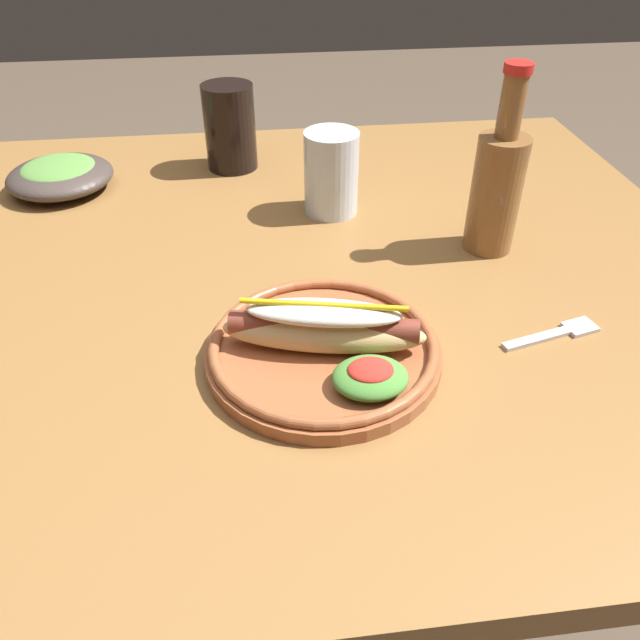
{
  "coord_description": "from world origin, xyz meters",
  "views": [
    {
      "loc": [
        -0.02,
        -0.71,
        1.19
      ],
      "look_at": [
        0.05,
        -0.17,
        0.77
      ],
      "focal_mm": 35.38,
      "sensor_mm": 36.0,
      "label": 1
    }
  ],
  "objects": [
    {
      "name": "ground_plane",
      "position": [
        0.0,
        0.0,
        0.0
      ],
      "size": [
        8.0,
        8.0,
        0.0
      ],
      "primitive_type": "plane",
      "color": "brown"
    },
    {
      "name": "dining_table",
      "position": [
        0.0,
        0.0,
        0.64
      ],
      "size": [
        1.22,
        0.99,
        0.74
      ],
      "color": "olive",
      "rests_on": "ground_plane"
    },
    {
      "name": "hot_dog_plate",
      "position": [
        0.05,
        -0.2,
        0.76
      ],
      "size": [
        0.25,
        0.25,
        0.08
      ],
      "color": "#9E5633",
      "rests_on": "dining_table"
    },
    {
      "name": "fork",
      "position": [
        0.31,
        -0.19,
        0.74
      ],
      "size": [
        0.12,
        0.05,
        0.0
      ],
      "rotation": [
        0.0,
        0.0,
        0.25
      ],
      "color": "silver",
      "rests_on": "dining_table"
    },
    {
      "name": "soda_cup",
      "position": [
        -0.04,
        0.33,
        0.81
      ],
      "size": [
        0.09,
        0.09,
        0.14
      ],
      "primitive_type": "cylinder",
      "color": "black",
      "rests_on": "dining_table"
    },
    {
      "name": "water_cup",
      "position": [
        0.1,
        0.15,
        0.8
      ],
      "size": [
        0.08,
        0.08,
        0.12
      ],
      "primitive_type": "cylinder",
      "color": "silver",
      "rests_on": "dining_table"
    },
    {
      "name": "glass_bottle",
      "position": [
        0.3,
        0.01,
        0.83
      ],
      "size": [
        0.07,
        0.07,
        0.24
      ],
      "color": "brown",
      "rests_on": "dining_table"
    },
    {
      "name": "side_bowl",
      "position": [
        -0.32,
        0.27,
        0.76
      ],
      "size": [
        0.17,
        0.17,
        0.05
      ],
      "color": "#423833",
      "rests_on": "dining_table"
    }
  ]
}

